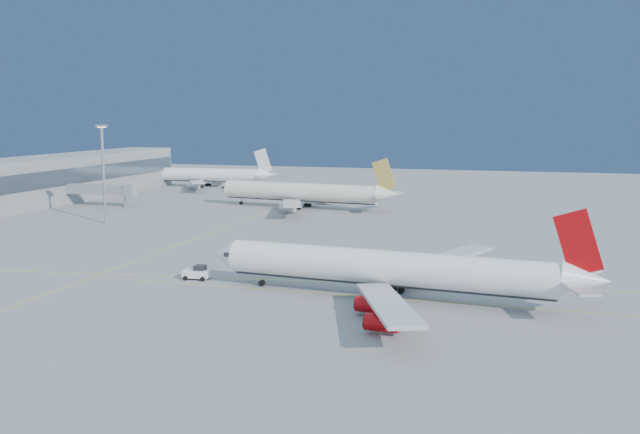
{
  "coord_description": "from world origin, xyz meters",
  "views": [
    {
      "loc": [
        32.72,
        -120.62,
        28.37
      ],
      "look_at": [
        -8.59,
        21.58,
        7.0
      ],
      "focal_mm": 40.0,
      "sensor_mm": 36.0,
      "label": 1
    }
  ],
  "objects_px": {
    "airliner_virgin": "(394,269)",
    "pushback_tug": "(197,273)",
    "airliner_etihad": "(304,192)",
    "airliner_third": "(205,175)",
    "light_mast": "(103,165)"
  },
  "relations": [
    {
      "from": "airliner_etihad",
      "to": "airliner_virgin",
      "type": "bearing_deg",
      "value": -57.99
    },
    {
      "from": "airliner_third",
      "to": "airliner_virgin",
      "type": "bearing_deg",
      "value": -57.49
    },
    {
      "from": "airliner_virgin",
      "to": "pushback_tug",
      "type": "relative_size",
      "value": 13.58
    },
    {
      "from": "airliner_etihad",
      "to": "airliner_third",
      "type": "height_order",
      "value": "airliner_etihad"
    },
    {
      "from": "airliner_third",
      "to": "pushback_tug",
      "type": "relative_size",
      "value": 12.52
    },
    {
      "from": "airliner_virgin",
      "to": "light_mast",
      "type": "relative_size",
      "value": 2.44
    },
    {
      "from": "airliner_etihad",
      "to": "airliner_third",
      "type": "xyz_separation_m",
      "value": [
        -56.7,
        50.61,
        -0.15
      ]
    },
    {
      "from": "airliner_third",
      "to": "airliner_etihad",
      "type": "bearing_deg",
      "value": -43.68
    },
    {
      "from": "airliner_virgin",
      "to": "airliner_etihad",
      "type": "bearing_deg",
      "value": 120.06
    },
    {
      "from": "airliner_third",
      "to": "light_mast",
      "type": "xyz_separation_m",
      "value": [
        15.56,
        -93.74,
        10.48
      ]
    },
    {
      "from": "airliner_virgin",
      "to": "airliner_third",
      "type": "relative_size",
      "value": 1.08
    },
    {
      "from": "airliner_virgin",
      "to": "airliner_etihad",
      "type": "height_order",
      "value": "airliner_etihad"
    },
    {
      "from": "airliner_virgin",
      "to": "pushback_tug",
      "type": "xyz_separation_m",
      "value": [
        -35.14,
        3.52,
        -3.5
      ]
    },
    {
      "from": "airliner_virgin",
      "to": "pushback_tug",
      "type": "distance_m",
      "value": 35.49
    },
    {
      "from": "pushback_tug",
      "to": "light_mast",
      "type": "xyz_separation_m",
      "value": [
        -51.83,
        52.23,
        14.02
      ]
    }
  ]
}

